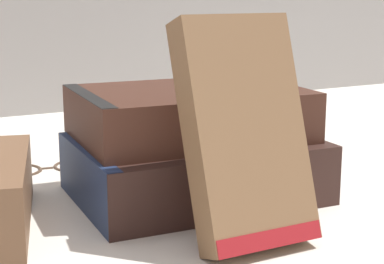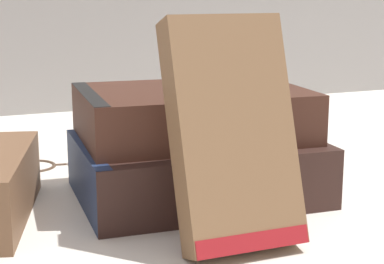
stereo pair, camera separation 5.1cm
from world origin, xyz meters
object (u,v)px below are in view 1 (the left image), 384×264
at_px(reading_glasses, 46,167).
at_px(book_flat_bottom, 188,168).
at_px(book_flat_top, 183,114).
at_px(pocket_watch, 236,83).
at_px(book_leaning_front, 245,140).

bearing_deg(reading_glasses, book_flat_bottom, -50.66).
relative_size(book_flat_top, pocket_watch, 3.70).
xyz_separation_m(book_flat_top, book_leaning_front, (-0.01, -0.12, 0.00)).
xyz_separation_m(book_flat_top, pocket_watch, (0.05, -0.01, 0.02)).
bearing_deg(book_flat_bottom, book_leaning_front, -93.23).
bearing_deg(reading_glasses, book_flat_top, -48.72).
xyz_separation_m(book_leaning_front, reading_glasses, (-0.07, 0.25, -0.07)).
relative_size(book_flat_bottom, pocket_watch, 3.86).
height_order(book_flat_bottom, reading_glasses, book_flat_bottom).
distance_m(book_flat_bottom, reading_glasses, 0.17).
bearing_deg(book_flat_bottom, book_flat_top, 91.47).
distance_m(pocket_watch, reading_glasses, 0.21).
height_order(book_flat_bottom, pocket_watch, pocket_watch).
height_order(book_flat_top, reading_glasses, book_flat_top).
bearing_deg(pocket_watch, book_flat_top, 170.09).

